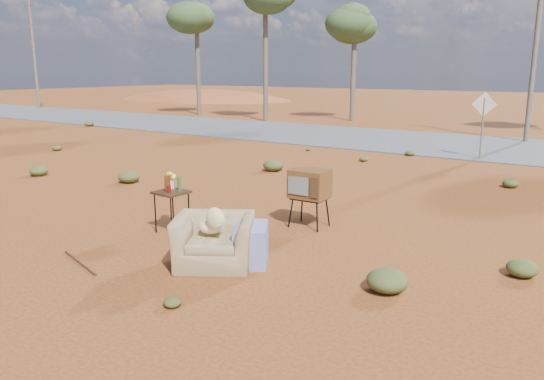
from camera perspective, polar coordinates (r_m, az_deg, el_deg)
The scene contains 13 objects.
ground at distance 8.77m, azimuth -7.55°, elevation -6.61°, with size 140.00×140.00×0.00m, color brown.
highway at distance 22.04m, azimuth 19.42°, elevation 4.60°, with size 140.00×7.00×0.04m, color #565659.
dirt_mound at distance 53.69m, azimuth -7.37°, elevation 9.64°, with size 26.00×18.00×2.00m, color #A15327.
armchair at distance 8.04m, azimuth -5.50°, elevation -4.78°, with size 1.51×1.46×1.02m.
tv_unit at distance 9.86m, azimuth 4.06°, elevation 0.58°, with size 0.70×0.57×1.09m.
side_table at distance 9.74m, azimuth -10.79°, elevation 0.07°, with size 0.56×0.56×1.07m.
rusty_bar at distance 8.69m, azimuth -19.97°, elevation -7.35°, with size 0.03×0.03×1.28m, color #442612.
road_sign at distance 18.63m, azimuth 21.79°, elevation 7.62°, with size 0.78×0.06×2.19m.
eucalyptus_far_left at distance 35.31m, azimuth -8.13°, elevation 17.65°, with size 3.20×3.20×7.10m.
eucalyptus_near_left at distance 31.33m, azimuth 8.92°, elevation 17.36°, with size 3.20×3.20×6.60m.
utility_pole_west at distance 44.39m, azimuth -24.24°, elevation 13.36°, with size 1.40×0.20×8.00m.
utility_pole_center at distance 23.93m, azimuth 26.58°, elevation 14.52°, with size 1.40×0.20×8.00m.
scrub_patch at distance 12.63m, azimuth 2.99°, elevation 0.18°, with size 17.49×8.07×0.33m.
Camera 1 is at (5.56, -6.13, 2.90)m, focal length 35.00 mm.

